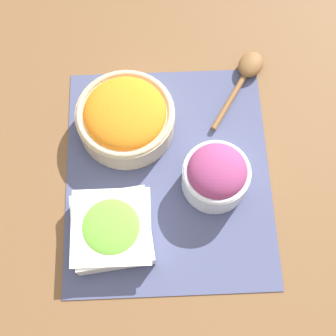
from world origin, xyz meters
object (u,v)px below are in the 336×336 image
at_px(onion_bowl, 216,175).
at_px(carrot_bowl, 126,117).
at_px(wooden_spoon, 247,71).
at_px(lettuce_bowl, 112,229).

bearing_deg(onion_bowl, carrot_bowl, 52.05).
distance_m(onion_bowl, wooden_spoon, 0.26).
relative_size(carrot_bowl, wooden_spoon, 1.03).
distance_m(carrot_bowl, wooden_spoon, 0.28).
xyz_separation_m(carrot_bowl, onion_bowl, (-0.13, -0.17, 0.01)).
height_order(carrot_bowl, onion_bowl, onion_bowl).
height_order(onion_bowl, wooden_spoon, onion_bowl).
relative_size(onion_bowl, lettuce_bowl, 0.81).
bearing_deg(wooden_spoon, onion_bowl, 160.24).
xyz_separation_m(carrot_bowl, wooden_spoon, (0.11, -0.25, -0.03)).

